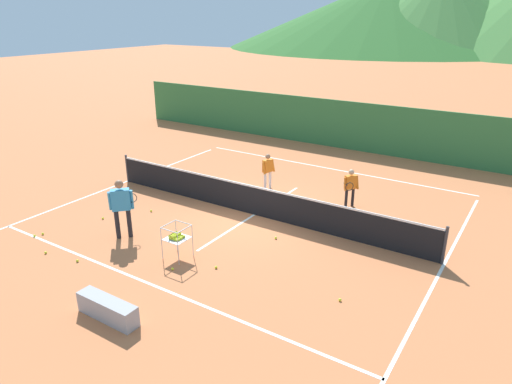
# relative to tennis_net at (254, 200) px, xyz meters

# --- Properties ---
(ground_plane) EXTENTS (120.00, 120.00, 0.00)m
(ground_plane) POSITION_rel_tennis_net_xyz_m (0.00, 0.00, -0.50)
(ground_plane) COLOR #C67042
(line_baseline_near) EXTENTS (11.51, 0.08, 0.01)m
(line_baseline_near) POSITION_rel_tennis_net_xyz_m (0.00, -4.71, -0.50)
(line_baseline_near) COLOR white
(line_baseline_near) RESTS_ON ground
(line_baseline_far) EXTENTS (11.51, 0.08, 0.01)m
(line_baseline_far) POSITION_rel_tennis_net_xyz_m (0.00, 5.57, -0.50)
(line_baseline_far) COLOR white
(line_baseline_far) RESTS_ON ground
(line_sideline_west) EXTENTS (0.08, 10.28, 0.01)m
(line_sideline_west) POSITION_rel_tennis_net_xyz_m (-5.76, 0.00, -0.50)
(line_sideline_west) COLOR white
(line_sideline_west) RESTS_ON ground
(line_sideline_east) EXTENTS (0.08, 10.28, 0.01)m
(line_sideline_east) POSITION_rel_tennis_net_xyz_m (5.76, 0.00, -0.50)
(line_sideline_east) COLOR white
(line_sideline_east) RESTS_ON ground
(line_service_center) EXTENTS (0.08, 5.71, 0.01)m
(line_service_center) POSITION_rel_tennis_net_xyz_m (0.00, 0.00, -0.50)
(line_service_center) COLOR white
(line_service_center) RESTS_ON ground
(tennis_net) EXTENTS (11.48, 0.08, 1.05)m
(tennis_net) POSITION_rel_tennis_net_xyz_m (0.00, 0.00, 0.00)
(tennis_net) COLOR #333338
(tennis_net) RESTS_ON ground
(instructor) EXTENTS (0.63, 0.81, 1.73)m
(instructor) POSITION_rel_tennis_net_xyz_m (-2.27, -3.31, 0.54)
(instructor) COLOR black
(instructor) RESTS_ON ground
(student_0) EXTENTS (0.33, 0.53, 1.31)m
(student_0) POSITION_rel_tennis_net_xyz_m (-0.86, 2.21, 0.29)
(student_0) COLOR silver
(student_0) RESTS_ON ground
(student_1) EXTENTS (0.45, 0.70, 1.29)m
(student_1) POSITION_rel_tennis_net_xyz_m (2.27, 2.22, 0.28)
(student_1) COLOR black
(student_1) RESTS_ON ground
(ball_cart) EXTENTS (0.58, 0.58, 0.90)m
(ball_cart) POSITION_rel_tennis_net_xyz_m (-0.22, -3.38, 0.10)
(ball_cart) COLOR #B7B7BC
(ball_cart) RESTS_ON ground
(tennis_ball_0) EXTENTS (0.07, 0.07, 0.07)m
(tennis_ball_0) POSITION_rel_tennis_net_xyz_m (-2.22, -4.97, -0.47)
(tennis_ball_0) COLOR yellow
(tennis_ball_0) RESTS_ON ground
(tennis_ball_1) EXTENTS (0.07, 0.07, 0.07)m
(tennis_ball_1) POSITION_rel_tennis_net_xyz_m (4.16, -2.93, -0.47)
(tennis_ball_1) COLOR yellow
(tennis_ball_1) RESTS_ON ground
(tennis_ball_2) EXTENTS (0.07, 0.07, 0.07)m
(tennis_ball_2) POSITION_rel_tennis_net_xyz_m (-4.45, -4.71, -0.47)
(tennis_ball_2) COLOR yellow
(tennis_ball_2) RESTS_ON ground
(tennis_ball_3) EXTENTS (0.07, 0.07, 0.07)m
(tennis_ball_3) POSITION_rel_tennis_net_xyz_m (-2.92, -1.61, -0.47)
(tennis_ball_3) COLOR yellow
(tennis_ball_3) RESTS_ON ground
(tennis_ball_4) EXTENTS (0.07, 0.07, 0.07)m
(tennis_ball_4) POSITION_rel_tennis_net_xyz_m (0.98, -3.30, -0.47)
(tennis_ball_4) COLOR yellow
(tennis_ball_4) RESTS_ON ground
(tennis_ball_5) EXTENTS (0.07, 0.07, 0.07)m
(tennis_ball_5) POSITION_rel_tennis_net_xyz_m (1.42, -1.09, -0.47)
(tennis_ball_5) COLOR yellow
(tennis_ball_5) RESTS_ON ground
(tennis_ball_6) EXTENTS (0.07, 0.07, 0.07)m
(tennis_ball_6) POSITION_rel_tennis_net_xyz_m (0.12, -3.94, -0.47)
(tennis_ball_6) COLOR yellow
(tennis_ball_6) RESTS_ON ground
(tennis_ball_7) EXTENTS (0.07, 0.07, 0.07)m
(tennis_ball_7) POSITION_rel_tennis_net_xyz_m (-4.37, -4.50, -0.47)
(tennis_ball_7) COLOR yellow
(tennis_ball_7) RESTS_ON ground
(tennis_ball_8) EXTENTS (0.07, 0.07, 0.07)m
(tennis_ball_8) POSITION_rel_tennis_net_xyz_m (-3.77, -2.83, -0.47)
(tennis_ball_8) COLOR yellow
(tennis_ball_8) RESTS_ON ground
(tennis_ball_9) EXTENTS (0.07, 0.07, 0.07)m
(tennis_ball_9) POSITION_rel_tennis_net_xyz_m (-3.29, -5.14, -0.47)
(tennis_ball_9) COLOR yellow
(tennis_ball_9) RESTS_ON ground
(windscreen_fence) EXTENTS (25.32, 0.08, 2.23)m
(windscreen_fence) POSITION_rel_tennis_net_xyz_m (0.00, 8.72, 0.61)
(windscreen_fence) COLOR #33753D
(windscreen_fence) RESTS_ON ground
(courtside_bench) EXTENTS (1.50, 0.36, 0.46)m
(courtside_bench) POSITION_rel_tennis_net_xyz_m (0.32, -6.13, -0.27)
(courtside_bench) COLOR #99999E
(courtside_bench) RESTS_ON ground
(hill_1) EXTENTS (37.66, 37.66, 13.04)m
(hill_1) POSITION_rel_tennis_net_xyz_m (-11.30, 74.17, 6.02)
(hill_1) COLOR #427A38
(hill_1) RESTS_ON ground
(hill_2) EXTENTS (56.73, 56.73, 11.62)m
(hill_2) POSITION_rel_tennis_net_xyz_m (-21.36, 76.95, 5.31)
(hill_2) COLOR #2D6628
(hill_2) RESTS_ON ground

